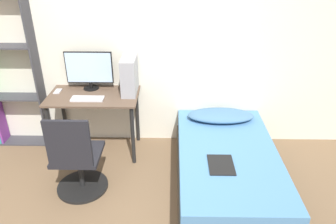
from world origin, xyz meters
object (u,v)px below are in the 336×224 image
Objects in this scene: office_chair at (77,164)px; bed at (227,168)px; monitor at (89,69)px; keyboard at (87,99)px; pc_tower at (129,75)px.

office_chair is 0.50× the size of bed.
monitor is at bearing 92.00° from office_chair.
monitor reaches higher than bed.
keyboard is at bearing 90.48° from office_chair.
monitor is 1.32× the size of pc_tower.
keyboard is (-1.51, 0.50, 0.55)m from bed.
monitor is 1.54× the size of keyboard.
pc_tower reaches higher than bed.
pc_tower is at bearing -12.27° from monitor.
bed is 1.48m from pc_tower.
monitor is at bearing 167.73° from pc_tower.
monitor is at bearing 152.12° from bed.
monitor reaches higher than pc_tower.
monitor is (-1.54, 0.82, 0.78)m from bed.
office_chair reaches higher than bed.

